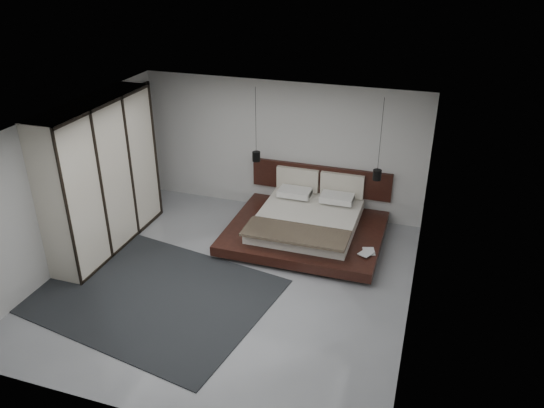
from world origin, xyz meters
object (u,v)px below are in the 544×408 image
(bed, at_px, (307,224))
(pendant_right, at_px, (377,174))
(lattice_screen, at_px, (144,146))
(rug, at_px, (147,292))
(pendant_left, at_px, (256,156))
(wardrobe, at_px, (101,176))

(bed, height_order, pendant_right, pendant_right)
(lattice_screen, bearing_deg, rug, -61.18)
(bed, bearing_deg, lattice_screen, 171.83)
(bed, bearing_deg, pendant_right, 21.65)
(pendant_left, height_order, wardrobe, wardrobe)
(wardrobe, bearing_deg, pendant_right, 21.34)
(lattice_screen, distance_m, rug, 3.85)
(bed, relative_size, wardrobe, 1.03)
(bed, bearing_deg, rug, -128.19)
(pendant_right, distance_m, rug, 4.71)
(lattice_screen, height_order, bed, lattice_screen)
(lattice_screen, relative_size, bed, 0.88)
(bed, relative_size, pendant_right, 1.85)
(pendant_left, xyz_separation_m, rug, (-0.86, -3.11, -1.39))
(bed, xyz_separation_m, pendant_left, (-1.21, 0.48, 1.10))
(pendant_left, bearing_deg, pendant_right, -0.00)
(pendant_left, height_order, pendant_right, same)
(bed, bearing_deg, pendant_left, 158.35)
(wardrobe, height_order, rug, wardrobe)
(bed, xyz_separation_m, rug, (-2.07, -2.63, -0.29))
(pendant_left, distance_m, wardrobe, 3.01)
(pendant_right, relative_size, wardrobe, 0.56)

